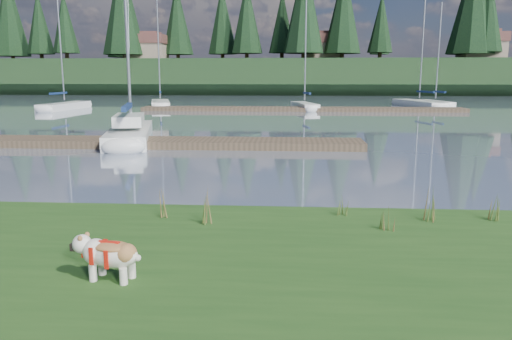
{
  "coord_description": "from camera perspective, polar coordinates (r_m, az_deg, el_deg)",
  "views": [
    {
      "loc": [
        1.04,
        -10.91,
        2.86
      ],
      "look_at": [
        0.34,
        -0.5,
        0.87
      ],
      "focal_mm": 35.0,
      "sensor_mm": 36.0,
      "label": 1
    }
  ],
  "objects": [
    {
      "name": "weed_4",
      "position": [
        8.5,
        14.81,
        -5.39
      ],
      "size": [
        0.17,
        0.14,
        0.46
      ],
      "color": "#475B23",
      "rests_on": "bank"
    },
    {
      "name": "dock_far",
      "position": [
        41.01,
        5.21,
        6.94
      ],
      "size": [
        26.0,
        2.2,
        0.3
      ],
      "primitive_type": "cube",
      "color": "#4C3D2C",
      "rests_on": "ground"
    },
    {
      "name": "sailboat_bg_3",
      "position": [
        49.39,
        17.72,
        7.33
      ],
      "size": [
        3.73,
        8.65,
        12.44
      ],
      "rotation": [
        0.0,
        0.0,
        1.82
      ],
      "color": "white",
      "rests_on": "ground"
    },
    {
      "name": "sailboat_bg_1",
      "position": [
        47.4,
        -10.88,
        7.52
      ],
      "size": [
        3.47,
        7.84,
        11.53
      ],
      "rotation": [
        0.0,
        0.0,
        1.83
      ],
      "color": "white",
      "rests_on": "ground"
    },
    {
      "name": "conifer_2",
      "position": [
        83.78,
        -15.04,
        17.75
      ],
      "size": [
        6.6,
        6.6,
        16.05
      ],
      "color": "#382619",
      "rests_on": "ridge"
    },
    {
      "name": "sailboat_bg_4",
      "position": [
        49.3,
        19.53,
        7.22
      ],
      "size": [
        2.22,
        6.3,
        9.33
      ],
      "rotation": [
        0.0,
        0.0,
        1.74
      ],
      "color": "white",
      "rests_on": "ground"
    },
    {
      "name": "sailboat_bg_0",
      "position": [
        46.22,
        -20.62,
        6.95
      ],
      "size": [
        1.95,
        7.73,
        11.13
      ],
      "rotation": [
        0.0,
        0.0,
        1.51
      ],
      "color": "white",
      "rests_on": "ground"
    },
    {
      "name": "house_0",
      "position": [
        84.24,
        -12.39,
        13.56
      ],
      "size": [
        6.3,
        5.3,
        4.65
      ],
      "color": "gray",
      "rests_on": "ridge"
    },
    {
      "name": "weed_1",
      "position": [
        9.24,
        9.99,
        -4.07
      ],
      "size": [
        0.17,
        0.14,
        0.4
      ],
      "color": "#475B23",
      "rests_on": "bank"
    },
    {
      "name": "weed_5",
      "position": [
        9.7,
        25.72,
        -3.79
      ],
      "size": [
        0.17,
        0.14,
        0.59
      ],
      "color": "#475B23",
      "rests_on": "bank"
    },
    {
      "name": "weed_0",
      "position": [
        8.6,
        -5.99,
        -4.21
      ],
      "size": [
        0.17,
        0.14,
        0.7
      ],
      "color": "#475B23",
      "rests_on": "bank"
    },
    {
      "name": "sailboat_main",
      "position": [
        23.55,
        -14.07,
        4.51
      ],
      "size": [
        3.61,
        8.59,
        12.19
      ],
      "rotation": [
        0.0,
        0.0,
        1.81
      ],
      "color": "white",
      "rests_on": "ground"
    },
    {
      "name": "mud_lip",
      "position": [
        9.77,
        -2.45,
        -5.82
      ],
      "size": [
        60.0,
        0.5,
        0.14
      ],
      "primitive_type": "cube",
      "color": "#33281C",
      "rests_on": "ground"
    },
    {
      "name": "sailboat_bg_2",
      "position": [
        43.27,
        5.39,
        7.38
      ],
      "size": [
        2.49,
        6.41,
        9.64
      ],
      "rotation": [
        0.0,
        0.0,
        1.78
      ],
      "color": "white",
      "rests_on": "ground"
    },
    {
      "name": "weed_3",
      "position": [
        9.07,
        -10.44,
        -3.94
      ],
      "size": [
        0.17,
        0.14,
        0.55
      ],
      "color": "#475B23",
      "rests_on": "bank"
    },
    {
      "name": "conifer_5",
      "position": [
        82.49,
        14.12,
        16.01
      ],
      "size": [
        3.96,
        3.96,
        10.35
      ],
      "color": "#382619",
      "rests_on": "ridge"
    },
    {
      "name": "bank",
      "position": [
        5.69,
        -7.52,
        -17.47
      ],
      "size": [
        60.0,
        9.0,
        0.35
      ],
      "primitive_type": "cube",
      "color": "#264A1A",
      "rests_on": "ground"
    },
    {
      "name": "house_1",
      "position": [
        82.18,
        7.51,
        13.79
      ],
      "size": [
        6.3,
        5.3,
        4.65
      ],
      "color": "gray",
      "rests_on": "ridge"
    },
    {
      "name": "bulldog",
      "position": [
        6.52,
        -16.41,
        -9.08
      ],
      "size": [
        0.93,
        0.47,
        0.55
      ],
      "rotation": [
        0.0,
        0.0,
        2.96
      ],
      "color": "silver",
      "rests_on": "bank"
    },
    {
      "name": "weed_2",
      "position": [
        9.19,
        19.41,
        -3.85
      ],
      "size": [
        0.17,
        0.14,
        0.68
      ],
      "color": "#475B23",
      "rests_on": "bank"
    },
    {
      "name": "dock_near",
      "position": [
        20.71,
        -10.3,
        3.09
      ],
      "size": [
        16.0,
        2.0,
        0.3
      ],
      "primitive_type": "cube",
      "color": "#4C3D2C",
      "rests_on": "ground"
    },
    {
      "name": "conifer_1",
      "position": [
        92.0,
        -23.54,
        15.17
      ],
      "size": [
        4.4,
        4.4,
        11.3
      ],
      "color": "#382619",
      "rests_on": "ridge"
    },
    {
      "name": "ground",
      "position": [
        41.02,
        2.39,
        6.77
      ],
      "size": [
        200.0,
        200.0,
        0.0
      ],
      "primitive_type": "plane",
      "color": "slate",
      "rests_on": "ground"
    },
    {
      "name": "house_2",
      "position": [
        85.11,
        24.37,
        12.84
      ],
      "size": [
        6.3,
        5.3,
        4.65
      ],
      "color": "gray",
      "rests_on": "ridge"
    },
    {
      "name": "conifer_3",
      "position": [
        84.11,
        -3.89,
        16.81
      ],
      "size": [
        4.84,
        4.84,
        12.25
      ],
      "color": "#382619",
      "rests_on": "ridge"
    },
    {
      "name": "conifer_4",
      "position": [
        77.61,
        5.53,
        18.3
      ],
      "size": [
        6.16,
        6.16,
        15.1
      ],
      "color": "#382619",
      "rests_on": "ridge"
    },
    {
      "name": "ridge",
      "position": [
        83.91,
        3.18,
        10.51
      ],
      "size": [
        200.0,
        20.0,
        5.0
      ],
      "primitive_type": "cube",
      "color": "black",
      "rests_on": "ground"
    }
  ]
}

